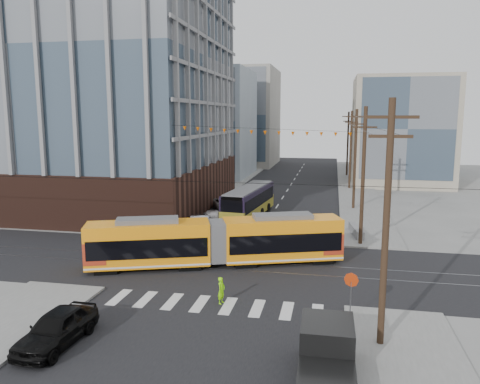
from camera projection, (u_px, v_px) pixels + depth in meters
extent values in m
plane|color=slate|center=(226.00, 286.00, 28.53)|extent=(160.00, 160.00, 0.00)
cube|color=#381E16|center=(82.00, 80.00, 52.77)|extent=(30.00, 25.00, 28.60)
cube|color=#8C99A5|center=(198.00, 123.00, 80.71)|extent=(18.00, 16.00, 18.00)
cube|color=gray|center=(401.00, 131.00, 70.60)|extent=(14.00, 14.00, 16.00)
cube|color=gray|center=(238.00, 117.00, 99.33)|extent=(16.00, 18.00, 20.00)
cube|color=#8C99A5|center=(397.00, 133.00, 89.73)|extent=(16.00, 16.00, 14.00)
cylinder|color=black|center=(386.00, 227.00, 20.19)|extent=(0.30, 0.30, 11.00)
cylinder|color=black|center=(348.00, 144.00, 80.20)|extent=(0.30, 0.30, 11.00)
imported|color=black|center=(57.00, 328.00, 21.02)|extent=(2.09, 4.79, 1.61)
imported|color=#9EA0A8|center=(199.00, 223.00, 41.90)|extent=(3.24, 4.92, 1.53)
imported|color=silver|center=(213.00, 217.00, 45.00)|extent=(2.58, 4.79, 1.32)
imported|color=gray|center=(224.00, 203.00, 51.99)|extent=(4.13, 5.65, 1.43)
imported|color=#85F306|center=(221.00, 290.00, 25.74)|extent=(0.49, 0.62, 1.50)
cube|color=gray|center=(356.00, 231.00, 40.35)|extent=(1.49, 4.15, 0.81)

